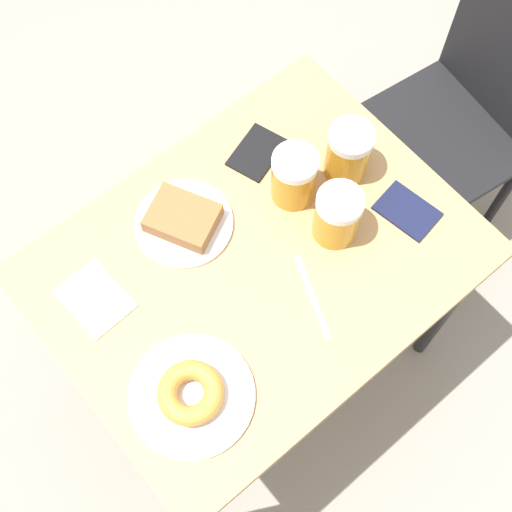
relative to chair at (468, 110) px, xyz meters
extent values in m
plane|color=gray|center=(0.04, -0.76, -0.51)|extent=(8.00, 8.00, 0.00)
cube|color=tan|center=(0.04, -0.76, 0.19)|extent=(0.66, 0.87, 0.03)
cylinder|color=black|center=(-0.25, -1.16, -0.17)|extent=(0.04, 0.04, 0.69)
cylinder|color=black|center=(-0.25, -0.37, -0.17)|extent=(0.04, 0.04, 0.69)
cylinder|color=black|center=(0.33, -0.37, -0.17)|extent=(0.04, 0.04, 0.69)
cube|color=black|center=(-0.01, -0.09, -0.07)|extent=(0.45, 0.45, 0.02)
cube|color=black|center=(0.01, 0.09, 0.13)|extent=(0.40, 0.08, 0.38)
cylinder|color=black|center=(-0.21, -0.24, -0.29)|extent=(0.03, 0.03, 0.43)
cylinder|color=black|center=(0.14, -0.29, -0.29)|extent=(0.03, 0.03, 0.43)
cylinder|color=black|center=(-0.16, 0.10, -0.29)|extent=(0.03, 0.03, 0.43)
cylinder|color=black|center=(0.18, 0.06, -0.29)|extent=(0.03, 0.03, 0.43)
cylinder|color=silver|center=(-0.12, -0.83, 0.21)|extent=(0.21, 0.21, 0.01)
cube|color=brown|center=(-0.12, -0.83, 0.24)|extent=(0.17, 0.16, 0.04)
cylinder|color=silver|center=(0.18, -1.04, 0.21)|extent=(0.24, 0.24, 0.01)
torus|color=#D18938|center=(0.18, -1.04, 0.24)|extent=(0.13, 0.13, 0.04)
cylinder|color=#C68C23|center=(0.09, -0.59, 0.27)|extent=(0.09, 0.09, 0.11)
cylinder|color=white|center=(0.09, -0.59, 0.33)|extent=(0.10, 0.10, 0.02)
cylinder|color=#C68C23|center=(0.00, -0.48, 0.27)|extent=(0.09, 0.09, 0.11)
cylinder|color=white|center=(0.00, -0.48, 0.33)|extent=(0.10, 0.10, 0.02)
cylinder|color=#C68C23|center=(-0.03, -0.60, 0.27)|extent=(0.09, 0.09, 0.11)
cylinder|color=white|center=(-0.03, -0.60, 0.33)|extent=(0.10, 0.10, 0.02)
cube|color=white|center=(-0.10, -1.07, 0.21)|extent=(0.15, 0.12, 0.00)
cube|color=silver|center=(0.18, -0.73, 0.21)|extent=(0.18, 0.08, 0.00)
cube|color=#141938|center=(0.16, -0.45, 0.21)|extent=(0.14, 0.11, 0.01)
cube|color=black|center=(-0.15, -0.60, 0.21)|extent=(0.12, 0.15, 0.01)
camera|label=1|loc=(0.49, -1.14, 1.56)|focal=50.00mm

